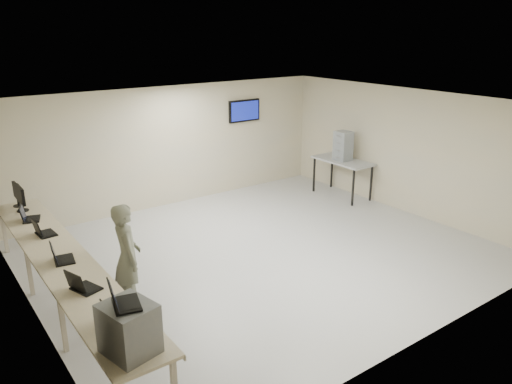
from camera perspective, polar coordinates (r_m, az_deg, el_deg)
room at (r=9.07m, az=0.70°, el=1.37°), size 8.01×7.01×2.81m
workbench at (r=7.77m, az=-21.16°, el=-7.58°), size 0.76×6.00×0.90m
equipment_box at (r=5.37m, az=-14.32°, el=-14.89°), size 0.56×0.61×0.54m
laptop_on_box at (r=5.17m, az=-15.19°, el=-11.88°), size 0.37×0.40×0.28m
laptop_0 at (r=5.97m, az=-15.88°, el=-13.61°), size 0.28×0.34×0.26m
laptop_1 at (r=6.74m, az=-19.33°, el=-10.04°), size 0.40×0.42×0.28m
laptop_2 at (r=7.62m, az=-21.51°, el=-6.92°), size 0.35×0.40×0.28m
laptop_3 at (r=8.65m, az=-23.25°, el=-4.12°), size 0.32×0.38×0.28m
laptop_4 at (r=9.40m, az=-24.63°, el=-2.57°), size 0.39×0.42×0.28m
monitor_near at (r=9.86m, az=-25.30°, el=-0.44°), size 0.21×0.47×0.46m
monitor_far at (r=10.17m, az=-25.66°, el=-0.06°), size 0.20×0.44×0.44m
soldier at (r=7.63m, az=-14.48°, el=-7.26°), size 0.50×0.67×1.67m
side_table at (r=12.54m, az=9.88°, el=3.31°), size 0.73×1.56×0.93m
storage_bins at (r=12.42m, az=9.93°, el=5.22°), size 0.34×0.38×0.72m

